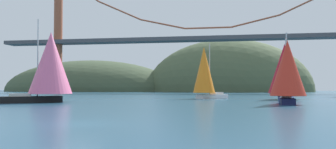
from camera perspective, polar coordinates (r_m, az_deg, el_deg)
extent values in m
plane|color=navy|center=(21.15, -13.69, -7.35)|extent=(360.00, 360.00, 0.00)
ellipsoid|color=#425138|center=(166.83, -11.93, -2.54)|extent=(78.28, 44.00, 27.15)
ellipsoid|color=#4C5B3D|center=(154.27, 9.16, -2.62)|extent=(67.97, 44.00, 43.11)
cylinder|color=brown|center=(129.49, -16.51, 6.07)|extent=(2.80, 2.80, 39.55)
cube|color=#47474C|center=(115.48, 6.16, 5.47)|extent=(135.54, 6.00, 1.20)
cylinder|color=brown|center=(122.57, -7.43, 9.71)|extent=(14.43, 0.50, 6.91)
cylinder|color=brown|center=(118.14, -0.80, 7.75)|extent=(14.33, 0.50, 3.71)
cylinder|color=brown|center=(115.97, 6.16, 7.13)|extent=(14.22, 0.50, 0.50)
cylinder|color=brown|center=(116.05, 13.24, 7.97)|extent=(14.33, 0.50, 3.71)
cylinder|color=brown|center=(118.51, 20.22, 10.22)|extent=(14.43, 0.50, 6.91)
cube|color=navy|center=(63.81, 17.75, -3.31)|extent=(3.48, 7.71, 0.70)
cube|color=beige|center=(65.14, 17.86, -2.81)|extent=(1.91, 2.65, 0.36)
cylinder|color=#B2B2B7|center=(63.13, 17.64, 1.16)|extent=(0.14, 0.14, 9.18)
cone|color=#B21423|center=(61.47, 17.49, 0.90)|extent=(6.24, 6.24, 7.85)
cube|color=white|center=(64.08, 6.82, -3.37)|extent=(5.33, 6.10, 0.72)
cube|color=beige|center=(64.93, 7.50, -2.87)|extent=(2.30, 2.42, 0.36)
cylinder|color=#B2B2B7|center=(63.65, 6.42, 0.87)|extent=(0.14, 0.14, 8.71)
cone|color=orange|center=(62.61, 5.55, 0.74)|extent=(5.18, 5.18, 7.76)
cube|color=#191E4C|center=(45.64, 17.75, -3.90)|extent=(1.75, 5.71, 0.71)
cube|color=beige|center=(46.64, 17.64, -3.20)|extent=(1.22, 1.86, 0.36)
cylinder|color=#B2B2B7|center=(45.12, 17.76, 1.36)|extent=(0.14, 0.14, 7.60)
cone|color=red|center=(43.86, 17.90, 0.98)|extent=(4.15, 4.15, 6.28)
cube|color=black|center=(50.21, -20.27, -3.62)|extent=(6.82, 6.32, 0.82)
cube|color=beige|center=(49.97, -21.78, -2.94)|extent=(2.72, 2.63, 0.36)
cylinder|color=#B2B2B7|center=(50.47, -19.36, 2.49)|extent=(0.14, 0.14, 9.94)
cone|color=pink|center=(50.78, -17.55, 1.74)|extent=(7.86, 7.86, 8.09)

